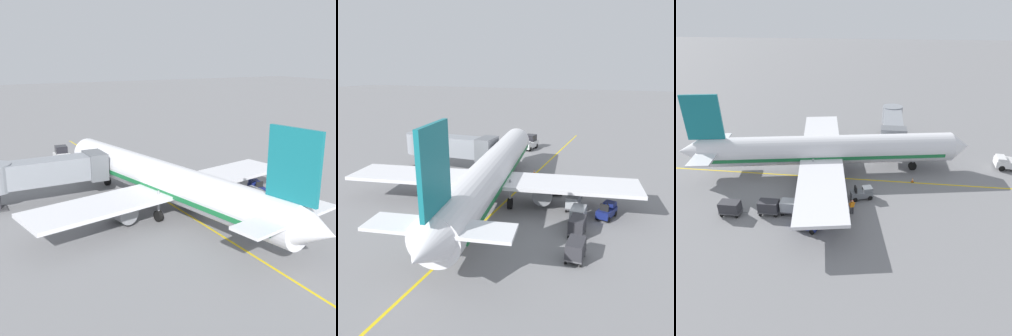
# 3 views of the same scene
# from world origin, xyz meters

# --- Properties ---
(ground_plane) EXTENTS (400.00, 400.00, 0.00)m
(ground_plane) POSITION_xyz_m (0.00, 0.00, 0.00)
(ground_plane) COLOR slate
(gate_lead_in_line) EXTENTS (0.24, 80.00, 0.01)m
(gate_lead_in_line) POSITION_xyz_m (0.00, 0.00, 0.00)
(gate_lead_in_line) COLOR gold
(gate_lead_in_line) RESTS_ON ground
(parked_airliner) EXTENTS (30.44, 37.18, 10.63)m
(parked_airliner) POSITION_xyz_m (-1.45, -0.50, 3.19)
(parked_airliner) COLOR silver
(parked_airliner) RESTS_ON ground
(jet_bridge) EXTENTS (13.36, 3.50, 4.98)m
(jet_bridge) POSITION_xyz_m (-11.55, 8.03, 3.45)
(jet_bridge) COLOR gray
(jet_bridge) RESTS_ON ground
(pushback_tractor) EXTENTS (2.61, 4.59, 2.40)m
(pushback_tractor) POSITION_xyz_m (-5.49, 24.35, 1.10)
(pushback_tractor) COLOR silver
(pushback_tractor) RESTS_ON ground
(baggage_tug_lead) EXTENTS (1.84, 2.73, 1.62)m
(baggage_tug_lead) POSITION_xyz_m (10.51, -0.44, 0.71)
(baggage_tug_lead) COLOR navy
(baggage_tug_lead) RESTS_ON ground
(baggage_tug_trailing) EXTENTS (1.96, 2.75, 1.62)m
(baggage_tug_trailing) POSITION_xyz_m (4.32, 4.54, 0.71)
(baggage_tug_trailing) COLOR slate
(baggage_tug_trailing) RESTS_ON ground
(baggage_cart_front) EXTENTS (1.31, 2.90, 1.58)m
(baggage_cart_front) POSITION_xyz_m (7.18, 0.24, 0.95)
(baggage_cart_front) COLOR #4C4C51
(baggage_cart_front) RESTS_ON ground
(baggage_cart_second_in_train) EXTENTS (1.31, 2.90, 1.58)m
(baggage_cart_second_in_train) POSITION_xyz_m (8.18, -2.73, 0.95)
(baggage_cart_second_in_train) COLOR #4C4C51
(baggage_cart_second_in_train) RESTS_ON ground
(baggage_cart_third_in_train) EXTENTS (1.31, 2.90, 1.58)m
(baggage_cart_third_in_train) POSITION_xyz_m (8.54, -5.02, 0.95)
(baggage_cart_third_in_train) COLOR #4C4C51
(baggage_cart_third_in_train) RESTS_ON ground
(baggage_cart_tail_end) EXTENTS (1.31, 2.90, 1.58)m
(baggage_cart_tail_end) POSITION_xyz_m (9.17, -9.02, 0.95)
(baggage_cart_tail_end) COLOR #4C4C51
(baggage_cart_tail_end) RESTS_ON ground
(ground_crew_wing_walker) EXTENTS (0.36, 0.71, 1.69)m
(ground_crew_wing_walker) POSITION_xyz_m (7.39, 3.68, 0.95)
(ground_crew_wing_walker) COLOR #232328
(ground_crew_wing_walker) RESTS_ON ground
(safety_cone_nose_left) EXTENTS (0.36, 0.36, 0.59)m
(safety_cone_nose_left) POSITION_xyz_m (-0.15, 10.57, 0.29)
(safety_cone_nose_left) COLOR black
(safety_cone_nose_left) RESTS_ON ground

